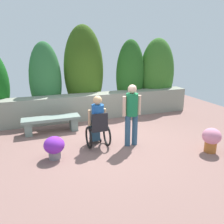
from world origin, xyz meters
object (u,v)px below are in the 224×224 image
object	(u,v)px
flower_pot_terracotta_by_wall	(211,138)
stone_bench	(51,122)
flower_pot_purple_near	(54,147)
person_standing_companion	(132,111)
person_in_wheelchair	(97,123)

from	to	relation	value
flower_pot_terracotta_by_wall	stone_bench	bearing A→B (deg)	142.35
stone_bench	flower_pot_purple_near	size ratio (longest dim) A/B	3.18
person_standing_companion	flower_pot_terracotta_by_wall	size ratio (longest dim) A/B	2.63
person_standing_companion	flower_pot_terracotta_by_wall	distance (m)	2.01
person_standing_companion	person_in_wheelchair	bearing A→B (deg)	154.73
person_standing_companion	flower_pot_purple_near	world-z (taller)	person_standing_companion
stone_bench	person_standing_companion	distance (m)	2.53
stone_bench	flower_pot_terracotta_by_wall	size ratio (longest dim) A/B	2.78
flower_pot_terracotta_by_wall	flower_pot_purple_near	bearing A→B (deg)	165.25
stone_bench	flower_pot_terracotta_by_wall	bearing A→B (deg)	-40.17
person_standing_companion	flower_pot_terracotta_by_wall	xyz separation A→B (m)	(1.64, -1.02, -0.56)
stone_bench	person_standing_companion	size ratio (longest dim) A/B	1.06
flower_pot_purple_near	person_standing_companion	bearing A→B (deg)	2.38
flower_pot_terracotta_by_wall	person_standing_companion	bearing A→B (deg)	148.03
stone_bench	person_in_wheelchair	distance (m)	1.77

